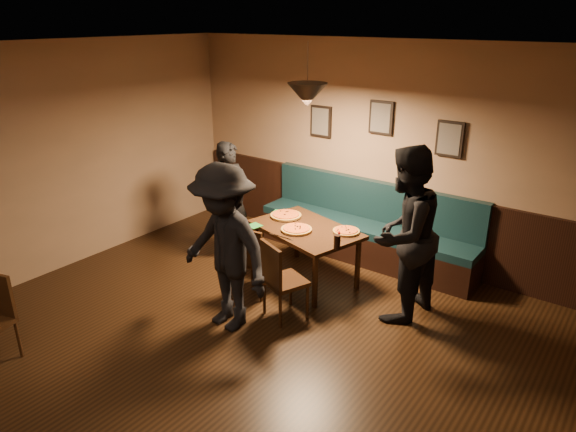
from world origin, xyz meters
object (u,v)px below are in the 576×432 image
at_px(chair_near_right, 286,280).
at_px(diner_right, 404,235).
at_px(diner_left, 231,201).
at_px(soda_glass, 337,242).
at_px(booth_bench, 365,223).
at_px(diner_front, 224,248).
at_px(tabasco_bottle, 339,235).
at_px(dining_table, 305,254).
at_px(chair_near_left, 256,259).

distance_m(chair_near_right, diner_right, 1.32).
height_order(diner_left, soda_glass, diner_left).
distance_m(chair_near_right, diner_left, 1.73).
height_order(booth_bench, diner_front, diner_front).
bearing_deg(tabasco_bottle, diner_left, 177.90).
height_order(booth_bench, dining_table, booth_bench).
distance_m(booth_bench, diner_left, 1.79).
height_order(dining_table, diner_left, diner_left).
bearing_deg(tabasco_bottle, dining_table, 172.09).
bearing_deg(diner_left, soda_glass, -92.36).
bearing_deg(booth_bench, tabasco_bottle, -78.00).
xyz_separation_m(dining_table, diner_left, (-1.18, -0.01, 0.44)).
bearing_deg(booth_bench, diner_right, -46.02).
bearing_deg(booth_bench, diner_front, -99.37).
bearing_deg(chair_near_right, tabasco_bottle, 96.74).
relative_size(chair_near_right, diner_left, 0.57).
bearing_deg(diner_front, booth_bench, 86.23).
xyz_separation_m(chair_near_left, diner_right, (1.55, 0.54, 0.51)).
relative_size(diner_left, soda_glass, 9.93).
relative_size(booth_bench, diner_front, 1.71).
bearing_deg(diner_left, chair_near_right, -112.05).
bearing_deg(booth_bench, soda_glass, -75.49).
xyz_separation_m(dining_table, soda_glass, (0.61, -0.28, 0.42)).
relative_size(diner_left, tabasco_bottle, 13.39).
bearing_deg(diner_front, diner_right, 48.41).
bearing_deg(diner_right, chair_near_left, -63.03).
relative_size(diner_front, soda_glass, 11.12).
bearing_deg(chair_near_left, dining_table, 55.82).
xyz_separation_m(booth_bench, diner_front, (-0.37, -2.26, 0.38)).
height_order(booth_bench, diner_right, diner_right).
relative_size(chair_near_right, diner_front, 0.51).
relative_size(chair_near_left, tabasco_bottle, 7.28).
distance_m(booth_bench, diner_right, 1.47).
distance_m(chair_near_left, diner_front, 0.86).
height_order(chair_near_right, diner_left, diner_left).
distance_m(chair_near_right, tabasco_bottle, 0.82).
height_order(soda_glass, tabasco_bottle, soda_glass).
relative_size(diner_right, diner_front, 1.07).
bearing_deg(soda_glass, booth_bench, 104.51).
xyz_separation_m(diner_front, tabasco_bottle, (0.59, 1.23, -0.13)).
height_order(chair_near_left, diner_left, diner_left).
bearing_deg(dining_table, chair_near_left, -100.77).
distance_m(diner_right, diner_front, 1.84).
height_order(chair_near_left, soda_glass, chair_near_left).
bearing_deg(dining_table, soda_glass, -9.53).
xyz_separation_m(soda_glass, tabasco_bottle, (-0.10, 0.21, -0.02)).
bearing_deg(chair_near_right, dining_table, 132.48).
distance_m(booth_bench, diner_front, 2.32).
height_order(diner_left, tabasco_bottle, diner_left).
relative_size(booth_bench, tabasco_bottle, 25.62).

